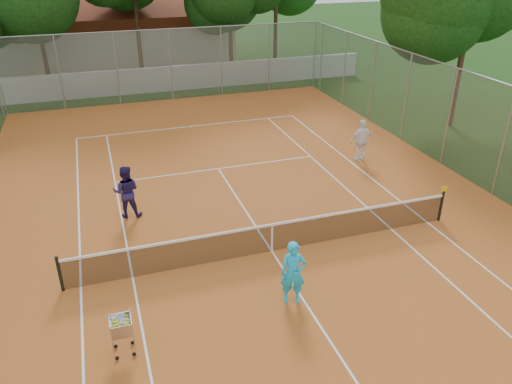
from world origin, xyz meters
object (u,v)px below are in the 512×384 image
object	(u,v)px
player_far_right	(362,140)
clubhouse	(118,31)
ball_hopper	(122,335)
player_near	(293,273)
tennis_net	(272,237)
player_far_left	(126,192)

from	to	relation	value
player_far_right	clubhouse	bearing A→B (deg)	-73.43
player_far_right	ball_hopper	size ratio (longest dim) A/B	1.73
player_near	player_far_right	world-z (taller)	player_far_right
clubhouse	player_far_right	size ratio (longest dim) A/B	9.13
tennis_net	player_far_left	xyz separation A→B (m)	(-3.85, 3.58, 0.42)
player_near	player_far_left	world-z (taller)	player_far_left
player_far_left	tennis_net	bearing A→B (deg)	150.32
player_far_left	ball_hopper	xyz separation A→B (m)	(-0.72, -6.39, -0.39)
ball_hopper	player_far_right	bearing A→B (deg)	26.02
ball_hopper	tennis_net	bearing A→B (deg)	19.76
player_near	player_far_left	xyz separation A→B (m)	(-3.56, 5.92, 0.03)
tennis_net	clubhouse	size ratio (longest dim) A/B	0.72
tennis_net	clubhouse	world-z (taller)	clubhouse
player_near	ball_hopper	bearing A→B (deg)	-157.93
tennis_net	ball_hopper	distance (m)	5.37
player_near	player_far_right	xyz separation A→B (m)	(6.23, 7.70, 0.02)
clubhouse	player_near	size ratio (longest dim) A/B	9.35
player_far_left	player_far_right	size ratio (longest dim) A/B	1.01
tennis_net	player_far_right	world-z (taller)	player_far_right
player_far_left	player_far_right	xyz separation A→B (m)	(9.78, 1.78, -0.01)
tennis_net	ball_hopper	size ratio (longest dim) A/B	11.45
tennis_net	clubhouse	xyz separation A→B (m)	(-2.00, 29.00, 1.69)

